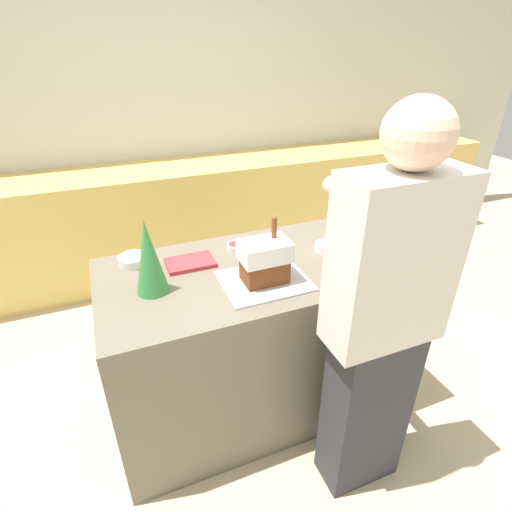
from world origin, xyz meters
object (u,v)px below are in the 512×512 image
Objects in this scene: candy_bowl_front_corner at (133,260)px; mug at (392,257)px; candy_bowl_far_left at (345,240)px; candy_bowl_near_tray_right at (237,247)px; baking_tray at (264,281)px; candy_bowl_behind_tray at (326,247)px; person at (381,324)px; gingerbread_house at (265,260)px; decorative_tree at (149,257)px; cookbook at (190,263)px.

candy_bowl_front_corner is 1.47× the size of mug.
candy_bowl_far_left is 1.03× the size of candy_bowl_near_tray_right.
baking_tray is 0.33m from candy_bowl_near_tray_right.
person reaches higher than candy_bowl_behind_tray.
mug reaches higher than candy_bowl_far_left.
gingerbread_house reaches higher than candy_bowl_behind_tray.
gingerbread_house is 0.59m from candy_bowl_far_left.
gingerbread_house is 2.56× the size of candy_bowl_behind_tray.
person is (0.31, -0.79, -0.02)m from candy_bowl_near_tray_right.
candy_bowl_front_corner is 1.26m from mug.
person is at bearing -132.36° from mug.
person is at bearing -56.66° from baking_tray.
decorative_tree reaches higher than candy_bowl_front_corner.
decorative_tree is 0.32m from candy_bowl_front_corner.
cookbook is at bearing 170.00° from candy_bowl_behind_tray.
baking_tray is at bearing -159.07° from candy_bowl_behind_tray.
person is at bearing -36.03° from decorative_tree.
candy_bowl_front_corner is 0.28m from cookbook.
person reaches higher than cookbook.
gingerbread_house reaches higher than candy_bowl_front_corner.
baking_tray is at bearing 172.35° from mug.
baking_tray is 0.39m from cookbook.
mug is (0.65, -0.42, 0.02)m from candy_bowl_near_tray_right.
candy_bowl_behind_tray is at bearing 131.94° from mug.
candy_bowl_behind_tray is at bearing -165.99° from candy_bowl_far_left.
candy_bowl_far_left reaches higher than cookbook.
candy_bowl_behind_tray is (0.89, 0.05, -0.15)m from decorative_tree.
candy_bowl_near_tray_right is at bearing 157.85° from candy_bowl_behind_tray.
baking_tray is 0.52m from decorative_tree.
candy_bowl_far_left is at bearing 106.10° from mug.
candy_bowl_front_corner reaches higher than candy_bowl_near_tray_right.
decorative_tree is at bearing 166.81° from gingerbread_house.
decorative_tree reaches higher than baking_tray.
cookbook is 2.43× the size of mug.
candy_bowl_far_left is (1.03, 0.08, -0.15)m from decorative_tree.
candy_bowl_far_left is (0.55, 0.19, 0.02)m from baking_tray.
decorative_tree is at bearing -79.26° from candy_bowl_front_corner.
candy_bowl_near_tray_right is (0.52, -0.06, -0.00)m from candy_bowl_front_corner.
candy_bowl_far_left is 0.69m from person.
mug is at bearing 47.64° from person.
candy_bowl_far_left reaches higher than baking_tray.
mug is (0.08, -0.28, 0.02)m from candy_bowl_far_left.
baking_tray is at bearing -36.23° from candy_bowl_front_corner.
gingerbread_house is at bearing -87.20° from candy_bowl_near_tray_right.
baking_tray is 1.15× the size of decorative_tree.
candy_bowl_far_left is 0.83m from cookbook.
candy_bowl_near_tray_right is 1.07× the size of mug.
candy_bowl_front_corner is at bearing 173.76° from candy_bowl_near_tray_right.
decorative_tree is at bearing -154.55° from candy_bowl_near_tray_right.
candy_bowl_near_tray_right is at bearing 92.80° from gingerbread_house.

